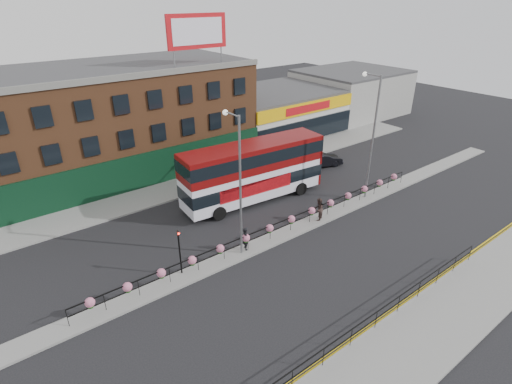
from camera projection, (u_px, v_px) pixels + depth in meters
ground at (280, 236)px, 29.75m from camera, size 120.00×120.00×0.00m
south_pavement at (428, 332)px, 21.19m from camera, size 60.00×4.00×0.15m
north_pavement at (199, 182)px, 38.25m from camera, size 60.00×4.00×0.15m
median at (280, 235)px, 29.72m from camera, size 60.00×1.60×0.15m
yellow_line_inner at (391, 309)px, 22.86m from camera, size 60.00×0.10×0.01m
yellow_line_outer at (393, 311)px, 22.73m from camera, size 60.00×0.10×0.01m
brick_building at (120, 119)px, 39.47m from camera, size 25.00×12.21×10.30m
supermarket at (275, 111)px, 51.43m from camera, size 15.00×12.25×5.30m
warehouse_east at (350, 92)px, 59.32m from camera, size 14.50×12.00×6.30m
billboard at (197, 31)px, 35.90m from camera, size 6.00×0.29×4.40m
median_railing at (281, 224)px, 29.29m from camera, size 30.04×0.56×1.23m
south_railing at (377, 316)px, 21.06m from camera, size 20.04×0.05×1.12m
double_decker_bus at (254, 166)px, 33.64m from camera, size 12.94×3.99×5.16m
car at (322, 160)px, 41.54m from camera, size 3.90×5.15×1.42m
pedestrian_a at (246, 239)px, 27.63m from camera, size 0.87×0.78×1.72m
pedestrian_b at (319, 209)px, 31.25m from camera, size 1.49×1.46×1.85m
lamp_column_west at (238, 175)px, 25.24m from camera, size 0.35×1.71×9.72m
lamp_column_east at (372, 128)px, 32.65m from camera, size 0.38×1.85×10.52m
traffic_light_median at (179, 242)px, 24.57m from camera, size 0.15×0.28×3.65m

